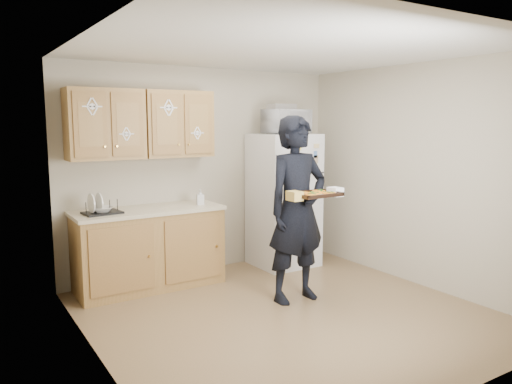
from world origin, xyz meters
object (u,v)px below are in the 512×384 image
Objects in this scene: refrigerator at (283,200)px; dish_rack at (102,207)px; baking_tray at (315,195)px; person at (297,210)px; microwave at (286,122)px.

dish_rack is (-2.31, 0.01, 0.12)m from refrigerator.
baking_tray is 1.21× the size of dish_rack.
person is 1.55m from microwave.
microwave is (-0.00, -0.05, 1.00)m from refrigerator.
person reaches higher than refrigerator.
person is 3.48× the size of microwave.
person reaches higher than dish_rack.
person is at bearing -34.54° from dish_rack.
refrigerator is at bearing -0.22° from dish_rack.
person is 5.15× the size of dish_rack.
baking_tray is at bearing -41.03° from dish_rack.
refrigerator is 4.57× the size of dish_rack.
person is 2.03m from dish_rack.
microwave is (0.64, 1.39, 0.70)m from baking_tray.
dish_rack is at bearing 169.92° from microwave.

